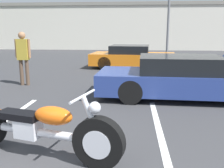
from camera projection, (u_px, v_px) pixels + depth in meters
The scene contains 6 objects.
parking_stripe_middle at pixel (166, 155), 3.68m from camera, with size 0.12×5.51×0.01m, color white.
far_building at pixel (112, 25), 25.21m from camera, with size 32.00×4.20×4.40m.
motorcycle at pixel (37, 129), 3.60m from camera, with size 2.60×0.95×0.99m.
show_car_hood_open at pixel (187, 78), 6.75m from camera, with size 4.85×2.00×2.09m.
parked_car_right_row at pixel (132, 57), 12.22m from camera, with size 4.19×2.24×1.11m.
spectator_by_show_car at pixel (23, 54), 8.23m from camera, with size 0.52×0.23×1.77m.
Camera 1 is at (2.17, -1.51, 1.81)m, focal length 40.00 mm.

